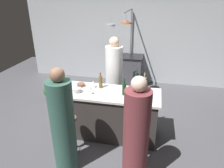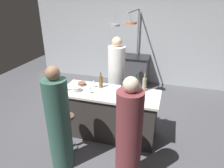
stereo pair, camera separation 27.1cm
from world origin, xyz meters
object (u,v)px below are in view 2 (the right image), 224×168
(stove_range, at_px, (134,71))
(wine_bottle_amber, at_px, (101,82))
(bar_stool_right, at_px, (129,143))
(pepper_mill, at_px, (63,86))
(guest_right, at_px, (129,139))
(mixing_bowl_wooden, at_px, (82,84))
(mixing_bowl_steel, at_px, (77,89))
(wine_bottle_white, at_px, (144,84))
(potted_plant, at_px, (56,90))
(wine_bottle_red, at_px, (123,89))
(bar_stool_left, at_px, (68,131))
(wine_bottle_green, at_px, (136,83))
(guest_left, at_px, (59,124))
(wine_glass_by_chef, at_px, (94,82))
(chef, at_px, (116,80))
(wine_glass_near_left_guest, at_px, (89,88))
(wine_glass_near_right_guest, at_px, (142,95))

(stove_range, relative_size, wine_bottle_amber, 2.91)
(stove_range, xyz_separation_m, bar_stool_right, (0.52, -3.07, -0.07))
(bar_stool_right, relative_size, pepper_mill, 3.24)
(guest_right, bearing_deg, stove_range, 99.48)
(mixing_bowl_wooden, relative_size, mixing_bowl_steel, 0.96)
(bar_stool_right, xyz_separation_m, wine_bottle_white, (0.07, 0.86, 0.65))
(wine_bottle_amber, distance_m, mixing_bowl_wooden, 0.40)
(bar_stool_right, height_order, potted_plant, bar_stool_right)
(wine_bottle_amber, xyz_separation_m, mixing_bowl_wooden, (-0.39, -0.02, -0.09))
(potted_plant, height_order, wine_bottle_red, wine_bottle_red)
(bar_stool_left, xyz_separation_m, mixing_bowl_steel, (-0.02, 0.50, 0.56))
(guest_right, relative_size, wine_bottle_green, 5.16)
(stove_range, xyz_separation_m, guest_left, (-0.49, -3.42, 0.33))
(wine_bottle_white, height_order, wine_glass_by_chef, wine_bottle_white)
(guest_right, distance_m, potted_plant, 3.01)
(bar_stool_right, relative_size, wine_bottle_amber, 2.22)
(potted_plant, bearing_deg, mixing_bowl_steel, -42.35)
(guest_right, height_order, wine_bottle_green, guest_right)
(guest_left, relative_size, wine_bottle_red, 5.43)
(chef, distance_m, wine_bottle_white, 0.94)
(potted_plant, xyz_separation_m, wine_bottle_red, (1.97, -0.95, 0.72))
(chef, bearing_deg, wine_bottle_white, -41.08)
(guest_right, relative_size, mixing_bowl_wooden, 11.32)
(pepper_mill, bearing_deg, wine_bottle_green, 20.50)
(wine_glass_near_left_guest, bearing_deg, pepper_mill, -173.62)
(wine_bottle_white, bearing_deg, potted_plant, 163.71)
(bar_stool_right, bearing_deg, pepper_mill, 162.25)
(wine_bottle_red, bearing_deg, bar_stool_right, -65.96)
(guest_right, bearing_deg, pepper_mill, 150.00)
(pepper_mill, bearing_deg, mixing_bowl_wooden, 58.93)
(bar_stool_right, distance_m, wine_glass_by_chef, 1.31)
(bar_stool_right, height_order, wine_bottle_green, wine_bottle_green)
(pepper_mill, height_order, wine_bottle_green, wine_bottle_green)
(chef, relative_size, wine_bottle_red, 5.65)
(guest_left, xyz_separation_m, wine_bottle_red, (0.74, 0.93, 0.25))
(wine_glass_near_right_guest, bearing_deg, guest_right, -91.55)
(pepper_mill, bearing_deg, potted_plant, 129.17)
(stove_range, height_order, mixing_bowl_wooden, mixing_bowl_wooden)
(guest_right, distance_m, mixing_bowl_wooden, 1.65)
(wine_glass_near_right_guest, bearing_deg, chef, 125.51)
(guest_right, xyz_separation_m, wine_bottle_white, (0.01, 1.23, 0.27))
(wine_bottle_green, bearing_deg, chef, 132.79)
(wine_bottle_red, distance_m, mixing_bowl_steel, 0.85)
(potted_plant, xyz_separation_m, wine_bottle_amber, (1.49, -0.75, 0.72))
(guest_right, relative_size, wine_glass_by_chef, 11.28)
(wine_bottle_white, bearing_deg, wine_bottle_red, -139.62)
(wine_glass_by_chef, distance_m, mixing_bowl_steel, 0.35)
(wine_bottle_green, relative_size, wine_glass_by_chef, 2.19)
(stove_range, xyz_separation_m, wine_bottle_white, (0.58, -2.21, 0.58))
(wine_glass_near_left_guest, relative_size, mixing_bowl_steel, 0.97)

